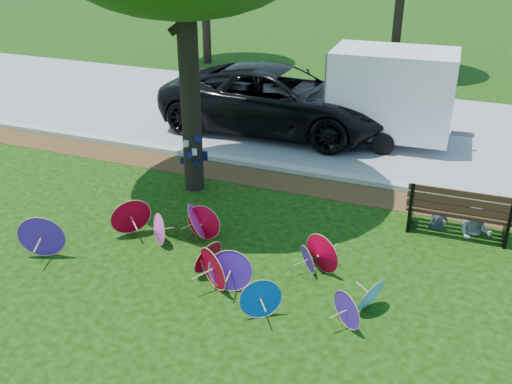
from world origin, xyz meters
TOP-DOWN VIEW (x-y plane):
  - ground at (0.00, 0.00)m, footprint 90.00×90.00m
  - mulch_strip at (0.00, 4.50)m, footprint 90.00×1.00m
  - curb at (0.00, 5.20)m, footprint 90.00×0.30m
  - street at (0.00, 9.35)m, footprint 90.00×8.00m
  - parasol_pile at (0.10, 0.51)m, footprint 6.61×2.55m
  - black_van at (-1.26, 7.97)m, footprint 6.74×3.18m
  - cargo_trailer at (1.93, 8.20)m, footprint 3.32×2.20m
  - park_bench at (4.15, 3.53)m, footprint 2.02×0.82m
  - person_left at (3.80, 3.58)m, footprint 0.40×0.29m
  - person_right at (4.50, 3.58)m, footprint 0.67×0.54m

SIDE VIEW (x-z plane):
  - ground at x=0.00m, z-range 0.00..0.00m
  - mulch_strip at x=0.00m, z-range 0.00..0.01m
  - street at x=0.00m, z-range 0.00..0.01m
  - curb at x=0.00m, z-range 0.00..0.12m
  - parasol_pile at x=0.10m, z-range -0.07..0.81m
  - person_left at x=3.80m, z-range 0.00..1.00m
  - park_bench at x=4.15m, z-range 0.00..1.04m
  - person_right at x=4.50m, z-range 0.00..1.33m
  - black_van at x=-1.26m, z-range 0.00..1.86m
  - cargo_trailer at x=1.93m, z-range 0.00..2.85m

